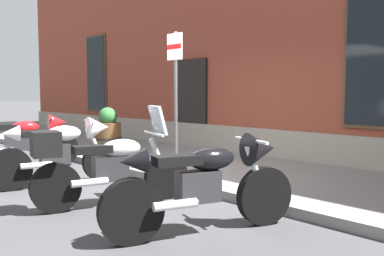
% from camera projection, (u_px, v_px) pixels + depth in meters
% --- Properties ---
extents(ground_plane, '(140.00, 140.00, 0.00)m').
position_uv_depth(ground_plane, '(150.00, 182.00, 6.94)').
color(ground_plane, '#38383A').
extents(sidewalk, '(29.36, 3.08, 0.13)m').
position_uv_depth(sidewalk, '(215.00, 167.00, 7.97)').
color(sidewalk, slate).
rests_on(sidewalk, ground_plane).
extents(brick_pub_facade, '(23.36, 5.96, 7.39)m').
position_uv_depth(brick_pub_facade, '(339.00, 5.00, 10.68)').
color(brick_pub_facade, brown).
rests_on(brick_pub_facade, ground_plane).
extents(motorcycle_red_sport, '(0.82, 2.15, 1.05)m').
position_uv_depth(motorcycle_red_sport, '(24.00, 139.00, 8.11)').
color(motorcycle_red_sport, black).
rests_on(motorcycle_red_sport, ground_plane).
extents(motorcycle_white_sport, '(0.71, 2.03, 1.07)m').
position_uv_depth(motorcycle_white_sport, '(63.00, 149.00, 6.64)').
color(motorcycle_white_sport, black).
rests_on(motorcycle_white_sport, ground_plane).
extents(motorcycle_silver_touring, '(0.87, 2.05, 1.29)m').
position_uv_depth(motorcycle_silver_touring, '(105.00, 165.00, 5.39)').
color(motorcycle_silver_touring, black).
rests_on(motorcycle_silver_touring, ground_plane).
extents(motorcycle_black_sport, '(0.88, 2.09, 1.03)m').
position_uv_depth(motorcycle_black_sport, '(210.00, 180.00, 4.36)').
color(motorcycle_black_sport, black).
rests_on(motorcycle_black_sport, ground_plane).
extents(parking_sign, '(0.36, 0.07, 2.35)m').
position_uv_depth(parking_sign, '(175.00, 81.00, 7.13)').
color(parking_sign, '#4C4C51').
rests_on(parking_sign, sidewalk).
extents(barrel_planter, '(0.60, 0.60, 1.01)m').
position_uv_depth(barrel_planter, '(108.00, 133.00, 9.25)').
color(barrel_planter, brown).
rests_on(barrel_planter, sidewalk).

